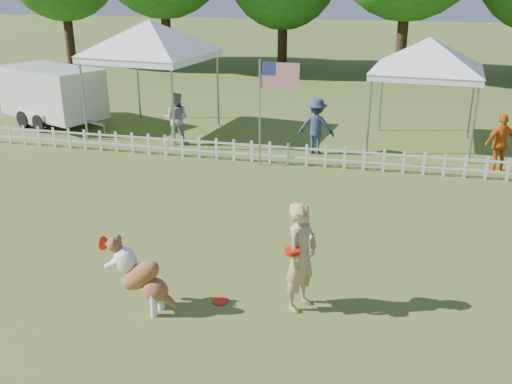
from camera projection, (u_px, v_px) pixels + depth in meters
ground at (190, 298)px, 9.00m from camera, size 120.00×120.00×0.00m
picket_fence at (279, 153)px, 15.25m from camera, size 22.00×0.08×0.60m
handler at (301, 257)px, 8.46m from camera, size 0.62×0.73×1.71m
dog at (141, 276)px, 8.49m from camera, size 1.16×0.52×1.15m
frisbee_on_turf at (220, 301)px, 8.89m from camera, size 0.28×0.28×0.02m
canopy_tent_left at (153, 79)px, 17.86m from camera, size 3.72×3.72×3.44m
canopy_tent_right at (425, 94)px, 16.48m from camera, size 3.22×3.22×3.08m
cargo_trailer at (53, 96)px, 19.10m from camera, size 4.87×3.54×1.96m
flag_pole at (260, 114)px, 14.77m from camera, size 1.07×0.14×2.79m
spectator_a at (176, 118)px, 16.94m from camera, size 0.80×0.65×1.55m
spectator_b at (316, 126)px, 16.03m from camera, size 1.06×0.66×1.57m
spectator_c at (500, 143)px, 14.52m from camera, size 0.96×0.75×1.52m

